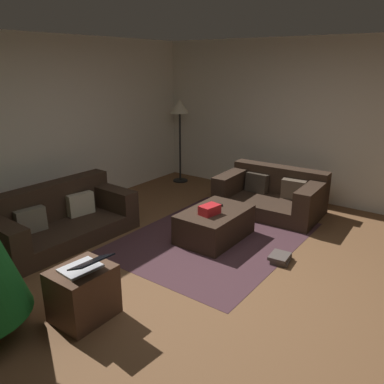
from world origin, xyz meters
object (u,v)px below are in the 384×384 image
(tv_remote, at_px, (217,204))
(corner_lamp, at_px, (180,113))
(couch_left, at_px, (59,220))
(book_stack, at_px, (280,258))
(side_table, at_px, (83,293))
(couch_right, at_px, (272,195))
(ottoman, at_px, (215,224))
(laptop, at_px, (84,266))
(gift_box, at_px, (210,210))

(tv_remote, distance_m, corner_lamp, 2.62)
(couch_left, bearing_deg, book_stack, 115.51)
(side_table, height_order, corner_lamp, corner_lamp)
(couch_right, height_order, ottoman, couch_right)
(side_table, xyz_separation_m, book_stack, (2.02, -1.01, -0.20))
(ottoman, relative_size, corner_lamp, 0.64)
(couch_right, distance_m, laptop, 3.50)
(ottoman, height_order, side_table, side_table)
(ottoman, distance_m, laptop, 2.14)
(ottoman, height_order, laptop, laptop)
(ottoman, distance_m, gift_box, 0.29)
(ottoman, relative_size, book_stack, 3.15)
(side_table, relative_size, corner_lamp, 0.33)
(laptop, relative_size, book_stack, 1.43)
(tv_remote, height_order, corner_lamp, corner_lamp)
(couch_left, bearing_deg, tv_remote, 134.26)
(couch_left, relative_size, gift_box, 7.28)
(gift_box, xyz_separation_m, tv_remote, (0.33, 0.10, -0.05))
(corner_lamp, bearing_deg, tv_remote, -130.41)
(side_table, distance_m, laptop, 0.31)
(corner_lamp, bearing_deg, book_stack, -122.30)
(gift_box, bearing_deg, side_table, 178.53)
(gift_box, xyz_separation_m, laptop, (-1.96, -0.02, 0.10))
(ottoman, xyz_separation_m, tv_remote, (0.18, 0.09, 0.21))
(ottoman, distance_m, side_table, 2.10)
(ottoman, bearing_deg, side_table, 178.95)
(ottoman, distance_m, tv_remote, 0.29)
(corner_lamp, bearing_deg, couch_right, -100.66)
(tv_remote, height_order, side_table, side_table)
(gift_box, distance_m, laptop, 1.97)
(gift_box, bearing_deg, couch_left, 123.30)
(side_table, bearing_deg, book_stack, -26.52)
(couch_right, relative_size, gift_box, 6.12)
(couch_right, distance_m, corner_lamp, 2.41)
(laptop, distance_m, book_stack, 2.29)
(couch_left, height_order, laptop, couch_left)
(ottoman, bearing_deg, tv_remote, 26.42)
(gift_box, xyz_separation_m, book_stack, (0.07, -0.96, -0.40))
(couch_right, height_order, side_table, couch_right)
(gift_box, height_order, book_stack, gift_box)
(couch_right, xyz_separation_m, ottoman, (-1.37, 0.17, -0.07))
(couch_right, bearing_deg, ottoman, 80.78)
(gift_box, distance_m, corner_lamp, 2.89)
(side_table, height_order, laptop, laptop)
(couch_left, xyz_separation_m, gift_box, (1.07, -1.64, 0.18))
(tv_remote, height_order, book_stack, tv_remote)
(ottoman, height_order, corner_lamp, corner_lamp)
(couch_left, height_order, book_stack, couch_left)
(couch_left, bearing_deg, corner_lamp, -171.83)
(book_stack, xyz_separation_m, corner_lamp, (1.85, 2.93, 1.28))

